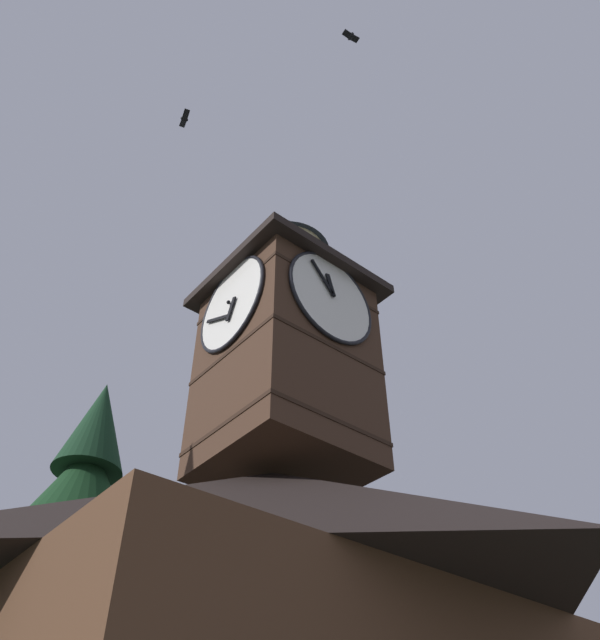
{
  "coord_description": "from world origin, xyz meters",
  "views": [
    {
      "loc": [
        7.28,
        9.74,
        1.95
      ],
      "look_at": [
        -1.24,
        -0.61,
        13.32
      ],
      "focal_mm": 36.05,
      "sensor_mm": 36.0,
      "label": 1
    }
  ],
  "objects_px": {
    "flying_bird_high": "(351,36)",
    "flying_bird_low": "(184,119)",
    "clock_tower": "(286,347)",
    "moon": "(110,603)"
  },
  "relations": [
    {
      "from": "clock_tower",
      "to": "flying_bird_low",
      "type": "relative_size",
      "value": 13.18
    },
    {
      "from": "clock_tower",
      "to": "flying_bird_low",
      "type": "distance_m",
      "value": 7.54
    },
    {
      "from": "flying_bird_high",
      "to": "flying_bird_low",
      "type": "xyz_separation_m",
      "value": [
        2.63,
        -4.4,
        -1.49
      ]
    },
    {
      "from": "moon",
      "to": "flying_bird_high",
      "type": "bearing_deg",
      "value": 72.14
    },
    {
      "from": "clock_tower",
      "to": "moon",
      "type": "relative_size",
      "value": 3.65
    },
    {
      "from": "moon",
      "to": "flying_bird_high",
      "type": "xyz_separation_m",
      "value": [
        11.43,
        35.47,
        5.22
      ]
    },
    {
      "from": "flying_bird_high",
      "to": "moon",
      "type": "bearing_deg",
      "value": -107.86
    },
    {
      "from": "flying_bird_high",
      "to": "flying_bird_low",
      "type": "relative_size",
      "value": 0.81
    },
    {
      "from": "flying_bird_low",
      "to": "flying_bird_high",
      "type": "bearing_deg",
      "value": 120.83
    },
    {
      "from": "moon",
      "to": "flying_bird_low",
      "type": "distance_m",
      "value": 34.31
    }
  ]
}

